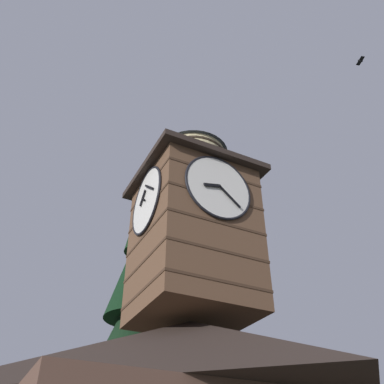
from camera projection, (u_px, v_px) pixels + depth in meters
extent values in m
pyramid|color=#2D231E|center=(190.00, 366.00, 14.16)|extent=(11.45, 10.64, 2.96)
cube|color=brown|center=(193.00, 246.00, 16.69)|extent=(3.97, 3.97, 5.84)
cube|color=#432E20|center=(194.00, 301.00, 15.41)|extent=(4.01, 4.01, 0.10)
cube|color=#432E20|center=(193.00, 273.00, 16.04)|extent=(4.01, 4.01, 0.10)
cube|color=#432E20|center=(193.00, 246.00, 16.67)|extent=(4.01, 4.01, 0.10)
cube|color=#432E20|center=(193.00, 222.00, 17.30)|extent=(4.01, 4.01, 0.10)
cube|color=#432E20|center=(193.00, 199.00, 17.93)|extent=(4.01, 4.01, 0.10)
cylinder|color=white|center=(218.00, 187.00, 16.07)|extent=(2.67, 0.10, 2.67)
torus|color=black|center=(218.00, 187.00, 16.05)|extent=(2.77, 0.10, 2.77)
cube|color=black|center=(212.00, 185.00, 15.83)|extent=(0.68, 0.04, 0.27)
cube|color=black|center=(230.00, 197.00, 15.95)|extent=(0.89, 0.04, 0.76)
sphere|color=black|center=(220.00, 186.00, 15.99)|extent=(0.10, 0.10, 0.10)
cylinder|color=white|center=(147.00, 201.00, 16.79)|extent=(0.10, 2.67, 2.67)
torus|color=black|center=(146.00, 201.00, 16.78)|extent=(0.10, 2.77, 2.77)
cube|color=black|center=(143.00, 198.00, 17.06)|extent=(0.04, 0.55, 0.56)
cube|color=black|center=(149.00, 187.00, 16.64)|extent=(0.04, 0.90, 0.75)
sphere|color=black|center=(144.00, 200.00, 16.75)|extent=(0.10, 0.10, 0.10)
cube|color=#2D231E|center=(193.00, 182.00, 18.44)|extent=(4.67, 4.67, 0.25)
cylinder|color=beige|center=(193.00, 166.00, 18.93)|extent=(2.76, 2.76, 1.42)
cylinder|color=#2D2319|center=(193.00, 175.00, 18.65)|extent=(2.82, 2.82, 0.10)
cylinder|color=#2D2319|center=(193.00, 166.00, 18.93)|extent=(2.82, 2.82, 0.10)
cylinder|color=#2D2319|center=(193.00, 158.00, 19.20)|extent=(2.82, 2.82, 0.10)
cone|color=#384251|center=(193.00, 146.00, 19.61)|extent=(3.06, 3.06, 0.93)
sphere|color=#384251|center=(193.00, 137.00, 19.93)|extent=(0.16, 0.16, 0.16)
cone|color=black|center=(135.00, 335.00, 20.50)|extent=(4.54, 4.54, 5.72)
cone|color=black|center=(140.00, 267.00, 22.51)|extent=(3.19, 3.19, 5.51)
cone|color=black|center=(144.00, 216.00, 24.32)|extent=(1.85, 1.85, 4.58)
ellipsoid|color=black|center=(360.00, 61.00, 19.96)|extent=(0.27, 0.20, 0.14)
cube|color=black|center=(362.00, 59.00, 19.86)|extent=(0.23, 0.28, 0.03)
cube|color=black|center=(359.00, 63.00, 20.06)|extent=(0.23, 0.28, 0.03)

